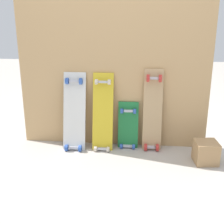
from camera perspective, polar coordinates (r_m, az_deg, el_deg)
ground_plane at (r=3.20m, az=0.12°, el=-6.36°), size 12.00×12.00×0.00m
plywood_wall_panel at (r=3.02m, az=0.26°, el=9.53°), size 1.92×0.04×1.75m
skateboard_white at (r=3.08m, az=-7.14°, el=-0.49°), size 0.23×0.25×0.84m
skateboard_yellow at (r=3.04m, az=-1.76°, el=-0.66°), size 0.21×0.23×0.84m
skateboard_green at (r=3.11m, az=3.05°, el=-3.08°), size 0.21×0.14×0.55m
skateboard_natural at (r=3.04m, az=7.69°, el=-0.20°), size 0.19×0.17×0.88m
wooden_crate at (r=2.95m, az=17.31°, el=-7.27°), size 0.23×0.23×0.21m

